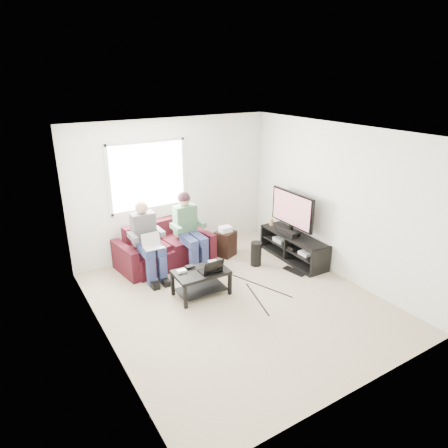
# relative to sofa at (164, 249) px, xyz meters

# --- Properties ---
(floor) EXTENTS (4.50, 4.50, 0.00)m
(floor) POSITION_rel_sofa_xyz_m (0.45, -1.82, -0.29)
(floor) COLOR #B5A68D
(floor) RESTS_ON ground
(ceiling) EXTENTS (4.50, 4.50, 0.00)m
(ceiling) POSITION_rel_sofa_xyz_m (0.45, -1.82, 2.31)
(ceiling) COLOR white
(ceiling) RESTS_ON wall_back
(wall_back) EXTENTS (4.50, 0.00, 4.50)m
(wall_back) POSITION_rel_sofa_xyz_m (0.45, 0.43, 1.01)
(wall_back) COLOR silver
(wall_back) RESTS_ON floor
(wall_front) EXTENTS (4.50, 0.00, 4.50)m
(wall_front) POSITION_rel_sofa_xyz_m (0.45, -4.07, 1.01)
(wall_front) COLOR silver
(wall_front) RESTS_ON floor
(wall_left) EXTENTS (0.00, 4.50, 4.50)m
(wall_left) POSITION_rel_sofa_xyz_m (-1.55, -1.82, 1.01)
(wall_left) COLOR silver
(wall_left) RESTS_ON floor
(wall_right) EXTENTS (0.00, 4.50, 4.50)m
(wall_right) POSITION_rel_sofa_xyz_m (2.45, -1.82, 1.01)
(wall_right) COLOR silver
(wall_right) RESTS_ON floor
(window) EXTENTS (1.48, 0.04, 1.28)m
(window) POSITION_rel_sofa_xyz_m (-0.05, 0.42, 1.31)
(window) COLOR white
(window) RESTS_ON wall_back
(sofa) EXTENTS (1.75, 0.94, 0.78)m
(sofa) POSITION_rel_sofa_xyz_m (0.00, 0.00, 0.00)
(sofa) COLOR #3F0F1E
(sofa) RESTS_ON floor
(person_left) EXTENTS (0.40, 0.70, 1.31)m
(person_left) POSITION_rel_sofa_xyz_m (-0.40, -0.27, 0.42)
(person_left) COLOR navy
(person_left) RESTS_ON sofa
(person_right) EXTENTS (0.40, 0.71, 1.36)m
(person_right) POSITION_rel_sofa_xyz_m (0.40, -0.25, 0.48)
(person_right) COLOR navy
(person_right) RESTS_ON sofa
(laptop_silver) EXTENTS (0.36, 0.28, 0.24)m
(laptop_silver) POSITION_rel_sofa_xyz_m (-0.40, -0.53, 0.39)
(laptop_silver) COLOR silver
(laptop_silver) RESTS_ON person_left
(coffee_table) EXTENTS (0.87, 0.55, 0.42)m
(coffee_table) POSITION_rel_sofa_xyz_m (0.06, -1.34, 0.02)
(coffee_table) COLOR black
(coffee_table) RESTS_ON floor
(laptop_black) EXTENTS (0.36, 0.27, 0.24)m
(laptop_black) POSITION_rel_sofa_xyz_m (0.18, -1.42, 0.25)
(laptop_black) COLOR black
(laptop_black) RESTS_ON coffee_table
(controller_a) EXTENTS (0.14, 0.10, 0.04)m
(controller_a) POSITION_rel_sofa_xyz_m (-0.22, -1.22, 0.15)
(controller_a) COLOR silver
(controller_a) RESTS_ON coffee_table
(controller_b) EXTENTS (0.14, 0.10, 0.04)m
(controller_b) POSITION_rel_sofa_xyz_m (-0.04, -1.16, 0.15)
(controller_b) COLOR black
(controller_b) RESTS_ON coffee_table
(controller_c) EXTENTS (0.15, 0.11, 0.04)m
(controller_c) POSITION_rel_sofa_xyz_m (0.36, -1.19, 0.15)
(controller_c) COLOR gray
(controller_c) RESTS_ON coffee_table
(tv_stand) EXTENTS (0.49, 1.51, 0.50)m
(tv_stand) POSITION_rel_sofa_xyz_m (2.18, -1.10, -0.07)
(tv_stand) COLOR black
(tv_stand) RESTS_ON floor
(tv) EXTENTS (0.12, 1.10, 0.81)m
(tv) POSITION_rel_sofa_xyz_m (2.17, -1.00, 0.66)
(tv) COLOR black
(tv) RESTS_ON tv_stand
(soundbar) EXTENTS (0.12, 0.50, 0.10)m
(soundbar) POSITION_rel_sofa_xyz_m (2.06, -1.00, 0.25)
(soundbar) COLOR black
(soundbar) RESTS_ON tv_stand
(drink_cup) EXTENTS (0.08, 0.08, 0.12)m
(drink_cup) POSITION_rel_sofa_xyz_m (2.13, -0.47, 0.26)
(drink_cup) COLOR #A07945
(drink_cup) RESTS_ON tv_stand
(console_white) EXTENTS (0.30, 0.22, 0.06)m
(console_white) POSITION_rel_sofa_xyz_m (2.18, -1.50, -0.00)
(console_white) COLOR silver
(console_white) RESTS_ON tv_stand
(console_grey) EXTENTS (0.34, 0.26, 0.08)m
(console_grey) POSITION_rel_sofa_xyz_m (2.18, -0.80, 0.01)
(console_grey) COLOR gray
(console_grey) RESTS_ON tv_stand
(console_black) EXTENTS (0.38, 0.30, 0.07)m
(console_black) POSITION_rel_sofa_xyz_m (2.18, -1.15, 0.00)
(console_black) COLOR black
(console_black) RESTS_ON tv_stand
(subwoofer) EXTENTS (0.20, 0.20, 0.46)m
(subwoofer) POSITION_rel_sofa_xyz_m (1.42, -0.94, -0.07)
(subwoofer) COLOR black
(subwoofer) RESTS_ON floor
(keyboard_floor) EXTENTS (0.22, 0.45, 0.02)m
(keyboard_floor) POSITION_rel_sofa_xyz_m (1.85, -1.52, -0.28)
(keyboard_floor) COLOR black
(keyboard_floor) RESTS_ON floor
(end_table) EXTENTS (0.33, 0.33, 0.60)m
(end_table) POSITION_rel_sofa_xyz_m (1.17, -0.27, -0.03)
(end_table) COLOR black
(end_table) RESTS_ON floor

